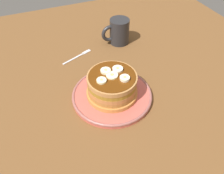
# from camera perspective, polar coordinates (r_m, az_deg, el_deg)

# --- Properties ---
(ground_plane) EXTENTS (1.40, 1.40, 0.03)m
(ground_plane) POSITION_cam_1_polar(r_m,az_deg,el_deg) (0.72, -0.00, -3.30)
(ground_plane) COLOR brown
(plate) EXTENTS (0.25, 0.25, 0.02)m
(plate) POSITION_cam_1_polar(r_m,az_deg,el_deg) (0.71, -0.00, -1.99)
(plate) COLOR #CC594C
(plate) RESTS_ON ground_plane
(pancake_stack) EXTENTS (0.16, 0.16, 0.07)m
(pancake_stack) POSITION_cam_1_polar(r_m,az_deg,el_deg) (0.68, 0.11, 0.45)
(pancake_stack) COLOR #C47C3B
(pancake_stack) RESTS_ON plate
(banana_slice_0) EXTENTS (0.03, 0.03, 0.01)m
(banana_slice_0) POSITION_cam_1_polar(r_m,az_deg,el_deg) (0.65, 0.27, 2.69)
(banana_slice_0) COLOR #F6F0B7
(banana_slice_0) RESTS_ON pancake_stack
(banana_slice_1) EXTENTS (0.03, 0.03, 0.01)m
(banana_slice_1) POSITION_cam_1_polar(r_m,az_deg,el_deg) (0.66, -1.60, 4.05)
(banana_slice_1) COLOR beige
(banana_slice_1) RESTS_ON pancake_stack
(banana_slice_2) EXTENTS (0.03, 0.03, 0.01)m
(banana_slice_2) POSITION_cam_1_polar(r_m,az_deg,el_deg) (0.64, 3.22, 2.19)
(banana_slice_2) COLOR #F4E8C5
(banana_slice_2) RESTS_ON pancake_stack
(banana_slice_3) EXTENTS (0.03, 0.03, 0.01)m
(banana_slice_3) POSITION_cam_1_polar(r_m,az_deg,el_deg) (0.63, -2.64, 1.60)
(banana_slice_3) COLOR #F6F3BD
(banana_slice_3) RESTS_ON pancake_stack
(banana_slice_4) EXTENTS (0.03, 0.03, 0.01)m
(banana_slice_4) POSITION_cam_1_polar(r_m,az_deg,el_deg) (0.67, 1.44, 4.48)
(banana_slice_4) COLOR #F2E6C5
(banana_slice_4) RESTS_ON pancake_stack
(coffee_mug) EXTENTS (0.11, 0.08, 0.10)m
(coffee_mug) POSITION_cam_1_polar(r_m,az_deg,el_deg) (0.93, 1.64, 13.84)
(coffee_mug) COLOR #262628
(coffee_mug) RESTS_ON ground_plane
(fork) EXTENTS (0.12, 0.06, 0.01)m
(fork) POSITION_cam_1_polar(r_m,az_deg,el_deg) (0.88, -8.35, 7.78)
(fork) COLOR silver
(fork) RESTS_ON ground_plane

